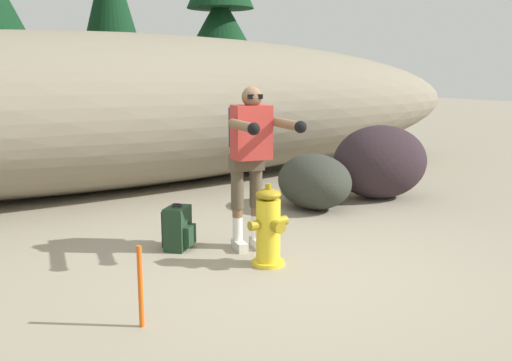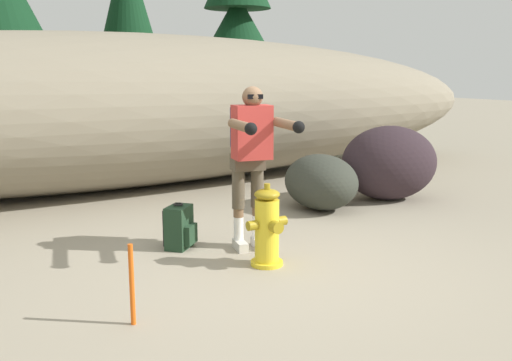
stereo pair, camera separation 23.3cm
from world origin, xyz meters
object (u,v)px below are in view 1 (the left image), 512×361
at_px(boulder_mid, 314,181).
at_px(survey_stake, 140,287).
at_px(fire_hydrant, 269,228).
at_px(boulder_large, 380,162).
at_px(utility_worker, 251,148).
at_px(spare_backpack, 178,228).

xyz_separation_m(boulder_mid, survey_stake, (-3.25, -2.11, -0.06)).
height_order(fire_hydrant, boulder_large, boulder_large).
relative_size(utility_worker, boulder_large, 1.21).
bearing_deg(survey_stake, utility_worker, 33.41).
bearing_deg(fire_hydrant, utility_worker, 78.17).
bearing_deg(utility_worker, boulder_large, 121.88).
height_order(spare_backpack, boulder_mid, boulder_mid).
xyz_separation_m(utility_worker, boulder_mid, (1.67, 1.06, -0.69)).
bearing_deg(boulder_mid, spare_backpack, -164.63).
xyz_separation_m(fire_hydrant, survey_stake, (-1.49, -0.59, -0.06)).
distance_m(utility_worker, survey_stake, 2.04).
distance_m(utility_worker, boulder_large, 3.05).
xyz_separation_m(fire_hydrant, boulder_mid, (1.76, 1.52, 0.00)).
relative_size(utility_worker, spare_backpack, 3.50).
height_order(utility_worker, boulder_large, utility_worker).
height_order(boulder_mid, survey_stake, boulder_mid).
distance_m(fire_hydrant, boulder_large, 3.28).
xyz_separation_m(utility_worker, survey_stake, (-1.59, -1.05, -0.75)).
xyz_separation_m(fire_hydrant, spare_backpack, (-0.50, 0.90, -0.14)).
relative_size(utility_worker, boulder_mid, 1.41).
relative_size(fire_hydrant, boulder_mid, 0.67).
relative_size(fire_hydrant, survey_stake, 1.29).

